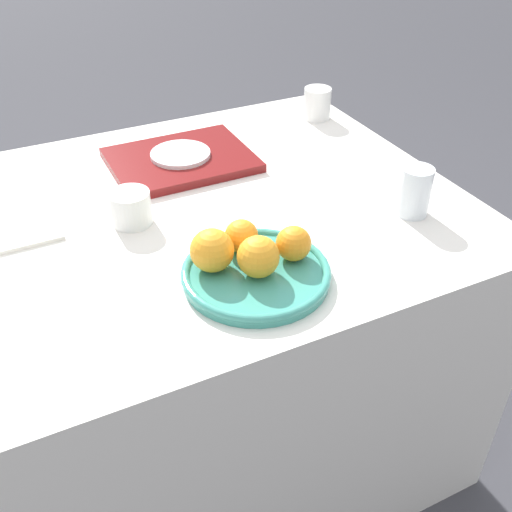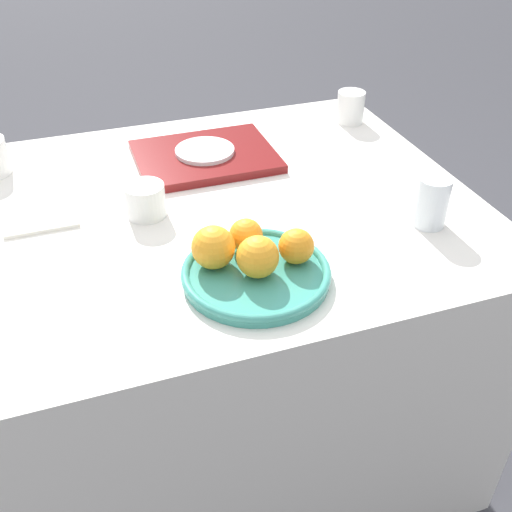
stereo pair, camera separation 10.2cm
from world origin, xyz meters
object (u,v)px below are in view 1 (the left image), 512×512
(cup_3, at_px, (131,208))
(fruit_platter, at_px, (256,273))
(orange_3, at_px, (212,250))
(serving_tray, at_px, (181,160))
(orange_1, at_px, (241,236))
(orange_2, at_px, (294,243))
(side_plate, at_px, (180,154))
(orange_0, at_px, (258,257))
(water_glass, at_px, (415,191))
(cup_0, at_px, (317,104))
(napkin, at_px, (22,234))

(cup_3, bearing_deg, fruit_platter, -62.77)
(orange_3, distance_m, serving_tray, 0.44)
(orange_1, xyz_separation_m, orange_2, (0.07, -0.06, 0.00))
(orange_2, bearing_deg, side_plate, 95.11)
(orange_0, relative_size, cup_3, 0.92)
(fruit_platter, relative_size, orange_3, 3.41)
(fruit_platter, xyz_separation_m, water_glass, (0.38, 0.06, 0.04))
(cup_0, bearing_deg, fruit_platter, -129.04)
(orange_0, distance_m, serving_tray, 0.48)
(orange_1, xyz_separation_m, cup_0, (0.45, 0.50, -0.01))
(orange_2, bearing_deg, orange_1, 139.04)
(napkin, bearing_deg, orange_3, -44.92)
(orange_0, relative_size, side_plate, 0.53)
(fruit_platter, relative_size, cup_0, 3.16)
(fruit_platter, xyz_separation_m, napkin, (-0.35, 0.32, -0.01))
(cup_0, bearing_deg, side_plate, -167.57)
(cup_0, xyz_separation_m, cup_3, (-0.60, -0.29, -0.01))
(orange_3, bearing_deg, napkin, 135.08)
(serving_tray, bearing_deg, orange_0, -94.15)
(fruit_platter, xyz_separation_m, orange_2, (0.08, 0.01, 0.04))
(fruit_platter, relative_size, cup_3, 3.27)
(fruit_platter, bearing_deg, cup_0, 50.96)
(serving_tray, bearing_deg, cup_3, -131.41)
(orange_1, height_order, water_glass, water_glass)
(orange_2, distance_m, serving_tray, 0.47)
(serving_tray, relative_size, cup_0, 3.88)
(water_glass, bearing_deg, napkin, 159.98)
(orange_3, height_order, cup_3, orange_3)
(water_glass, bearing_deg, cup_0, 81.38)
(orange_1, height_order, side_plate, orange_1)
(orange_3, distance_m, cup_0, 0.74)
(water_glass, relative_size, side_plate, 0.73)
(orange_2, xyz_separation_m, serving_tray, (-0.04, 0.47, -0.04))
(orange_3, distance_m, cup_3, 0.25)
(water_glass, height_order, serving_tray, water_glass)
(fruit_platter, bearing_deg, water_glass, 8.59)
(serving_tray, height_order, napkin, serving_tray)
(orange_0, xyz_separation_m, side_plate, (0.03, 0.48, -0.03))
(water_glass, height_order, cup_3, water_glass)
(side_plate, height_order, napkin, side_plate)
(side_plate, xyz_separation_m, napkin, (-0.38, -0.15, -0.02))
(cup_0, bearing_deg, orange_1, -132.45)
(napkin, bearing_deg, serving_tray, 21.39)
(side_plate, distance_m, napkin, 0.41)
(orange_0, distance_m, napkin, 0.48)
(orange_2, distance_m, cup_3, 0.34)
(cup_0, relative_size, napkin, 0.57)
(orange_0, height_order, water_glass, water_glass)
(orange_2, distance_m, water_glass, 0.31)
(fruit_platter, height_order, water_glass, water_glass)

